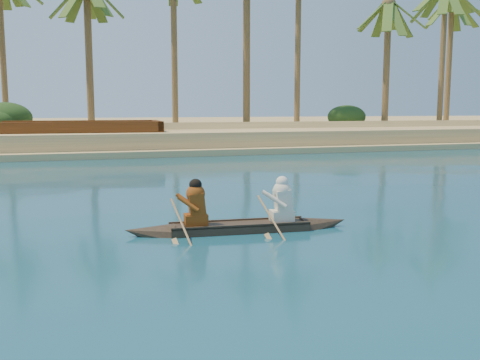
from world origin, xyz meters
name	(u,v)px	position (x,y,z in m)	size (l,w,h in m)	color
ground	(470,266)	(0.00, 0.00, 0.00)	(160.00, 160.00, 0.00)	#0C3A4E
sandy_embankment	(141,130)	(0.00, 46.89, 0.53)	(150.00, 51.00, 1.50)	#DFC47D
palm_grove	(157,40)	(0.00, 35.00, 8.00)	(110.00, 14.00, 16.00)	#345D20
shrub_cluster	(166,129)	(0.00, 31.50, 1.20)	(100.00, 6.00, 2.40)	#223E16
canoe	(240,220)	(-3.07, 3.78, 0.27)	(5.15, 1.11, 1.41)	#3C2C20
barge_mid	(47,140)	(-8.09, 27.00, 0.80)	(13.95, 5.28, 2.29)	#5F2F14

